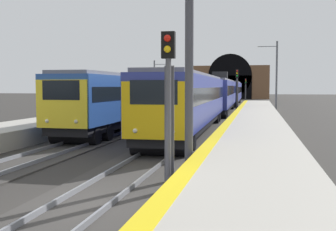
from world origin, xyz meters
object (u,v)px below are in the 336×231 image
(train_main_approaching, at_px, (220,94))
(railway_signal_near, at_px, (168,99))
(railway_signal_far, at_px, (246,88))
(catenary_mast_far, at_px, (276,76))
(railway_signal_mid, at_px, (237,86))
(overhead_signal_gantry, at_px, (60,6))
(train_adjacent_platform, at_px, (178,94))
(catenary_mast_near, at_px, (155,83))

(train_main_approaching, distance_m, railway_signal_near, 37.14)
(railway_signal_far, bearing_deg, catenary_mast_far, 7.19)
(railway_signal_mid, xyz_separation_m, overhead_signal_gantry, (-37.51, 4.31, 2.75))
(railway_signal_far, bearing_deg, train_adjacent_platform, -10.13)
(railway_signal_mid, height_order, overhead_signal_gantry, overhead_signal_gantry)
(train_adjacent_platform, height_order, railway_signal_near, train_adjacent_platform)
(train_adjacent_platform, height_order, catenary_mast_far, catenary_mast_far)
(railway_signal_near, relative_size, railway_signal_far, 0.99)
(train_main_approaching, xyz_separation_m, catenary_mast_near, (14.19, 11.31, 1.44))
(train_main_approaching, relative_size, train_adjacent_platform, 1.08)
(train_adjacent_platform, xyz_separation_m, railway_signal_mid, (2.33, -6.78, 0.88))
(train_main_approaching, height_order, catenary_mast_far, catenary_mast_far)
(overhead_signal_gantry, bearing_deg, railway_signal_near, -115.08)
(train_adjacent_platform, relative_size, catenary_mast_far, 7.10)
(railway_signal_near, bearing_deg, train_main_approaching, -177.17)
(train_main_approaching, xyz_separation_m, catenary_mast_far, (2.02, -6.38, 2.08))
(train_main_approaching, relative_size, overhead_signal_gantry, 6.82)
(railway_signal_far, distance_m, catenary_mast_near, 27.24)
(railway_signal_mid, xyz_separation_m, railway_signal_far, (35.61, 0.00, -0.26))
(train_adjacent_platform, height_order, railway_signal_mid, railway_signal_mid)
(train_adjacent_platform, xyz_separation_m, overhead_signal_gantry, (-35.17, -2.47, 3.62))
(train_main_approaching, bearing_deg, catenary_mast_far, 106.65)
(train_main_approaching, xyz_separation_m, railway_signal_far, (38.04, -1.83, 0.64))
(railway_signal_near, height_order, overhead_signal_gantry, overhead_signal_gantry)
(overhead_signal_gantry, xyz_separation_m, catenary_mast_far, (37.10, -8.85, -1.57))
(railway_signal_near, height_order, railway_signal_far, railway_signal_far)
(railway_signal_near, bearing_deg, railway_signal_mid, -180.00)
(train_adjacent_platform, xyz_separation_m, railway_signal_near, (-37.19, -6.78, 0.49))
(catenary_mast_near, bearing_deg, railway_signal_far, -28.86)
(railway_signal_mid, bearing_deg, train_main_approaching, -37.03)
(railway_signal_near, relative_size, catenary_mast_far, 0.55)
(train_main_approaching, relative_size, catenary_mast_near, 9.08)
(catenary_mast_near, distance_m, catenary_mast_far, 21.48)
(railway_signal_near, distance_m, catenary_mast_near, 52.95)
(train_adjacent_platform, bearing_deg, train_main_approaching, 90.06)
(railway_signal_near, relative_size, overhead_signal_gantry, 0.49)
(railway_signal_near, xyz_separation_m, catenary_mast_near, (51.29, 13.14, 0.92))
(train_main_approaching, height_order, train_adjacent_platform, train_adjacent_platform)
(catenary_mast_near, bearing_deg, railway_signal_near, -165.63)
(railway_signal_near, bearing_deg, overhead_signal_gantry, -115.08)
(railway_signal_mid, relative_size, overhead_signal_gantry, 0.55)
(catenary_mast_far, bearing_deg, railway_signal_far, 7.19)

